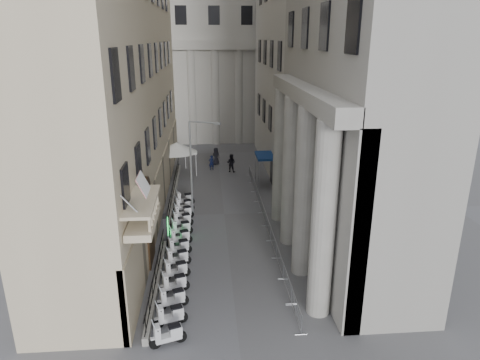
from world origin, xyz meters
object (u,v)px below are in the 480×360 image
object	(u,v)px
pedestrian_b	(231,163)
security_tent	(184,149)
scooter_0	(169,345)
pedestrian_a	(211,163)
info_kiosk	(166,230)
street_lamp	(194,162)

from	to	relation	value
pedestrian_b	security_tent	bearing A→B (deg)	31.37
security_tent	scooter_0	bearing A→B (deg)	-89.17
security_tent	pedestrian_a	xyz separation A→B (m)	(2.78, 1.73, -2.03)
scooter_0	pedestrian_b	distance (m)	26.85
info_kiosk	pedestrian_a	xyz separation A→B (m)	(3.37, 16.95, -0.22)
info_kiosk	security_tent	bearing A→B (deg)	84.07
pedestrian_a	pedestrian_b	size ratio (longest dim) A/B	0.83
security_tent	info_kiosk	bearing A→B (deg)	-92.23
street_lamp	pedestrian_b	size ratio (longest dim) A/B	3.97
street_lamp	scooter_0	bearing A→B (deg)	-73.93
security_tent	pedestrian_b	distance (m)	5.25
scooter_0	pedestrian_a	xyz separation A→B (m)	(2.41, 27.35, 0.80)
security_tent	street_lamp	bearing A→B (deg)	-82.81
pedestrian_a	street_lamp	bearing A→B (deg)	69.83
street_lamp	info_kiosk	world-z (taller)	street_lamp
street_lamp	security_tent	bearing A→B (deg)	117.10
scooter_0	info_kiosk	size ratio (longest dim) A/B	0.75
security_tent	pedestrian_b	size ratio (longest dim) A/B	2.17
street_lamp	pedestrian_a	world-z (taller)	street_lamp
scooter_0	security_tent	distance (m)	25.78
pedestrian_b	scooter_0	bearing A→B (deg)	101.99
security_tent	street_lamp	distance (m)	11.04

